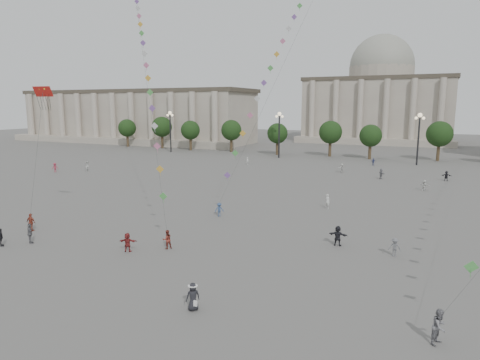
% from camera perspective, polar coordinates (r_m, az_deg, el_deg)
% --- Properties ---
extents(ground, '(360.00, 360.00, 0.00)m').
position_cam_1_polar(ground, '(32.77, -11.25, -12.10)').
color(ground, '#585653').
rests_on(ground, ground).
extents(hall_west, '(84.00, 26.22, 17.20)m').
position_cam_1_polar(hall_west, '(150.61, -13.82, 8.24)').
color(hall_west, gray).
rests_on(hall_west, ground).
extents(hall_central, '(48.30, 34.30, 35.50)m').
position_cam_1_polar(hall_central, '(154.78, 18.09, 10.23)').
color(hall_central, gray).
rests_on(hall_central, ground).
extents(tree_row, '(137.12, 5.12, 8.00)m').
position_cam_1_polar(tree_row, '(104.29, 14.56, 5.90)').
color(tree_row, '#3A2C1D').
rests_on(tree_row, ground).
extents(lamp_post_far_west, '(2.00, 0.90, 10.65)m').
position_cam_1_polar(lamp_post_far_west, '(113.69, -9.29, 7.38)').
color(lamp_post_far_west, '#262628').
rests_on(lamp_post_far_west, ground).
extents(lamp_post_mid_west, '(2.00, 0.90, 10.65)m').
position_cam_1_polar(lamp_post_mid_west, '(100.22, 5.25, 7.14)').
color(lamp_post_mid_west, '#262628').
rests_on(lamp_post_mid_west, ground).
extents(lamp_post_mid_east, '(2.00, 0.90, 10.65)m').
position_cam_1_polar(lamp_post_mid_east, '(94.67, 22.76, 6.25)').
color(lamp_post_mid_east, '#262628').
rests_on(lamp_post_mid_east, ground).
extents(person_crowd_0, '(0.95, 0.69, 1.50)m').
position_cam_1_polar(person_crowd_0, '(91.58, 17.34, 2.32)').
color(person_crowd_0, navy).
rests_on(person_crowd_0, ground).
extents(person_crowd_1, '(1.04, 1.13, 1.87)m').
position_cam_1_polar(person_crowd_1, '(84.80, -19.66, 1.74)').
color(person_crowd_1, silver).
rests_on(person_crowd_1, ground).
extents(person_crowd_2, '(1.26, 1.25, 1.74)m').
position_cam_1_polar(person_crowd_2, '(85.60, -23.44, 1.53)').
color(person_crowd_2, '#9C2A3F').
rests_on(person_crowd_2, ground).
extents(person_crowd_3, '(1.68, 0.58, 1.79)m').
position_cam_1_polar(person_crowd_3, '(38.75, 12.91, -7.26)').
color(person_crowd_3, black).
rests_on(person_crowd_3, ground).
extents(person_crowd_4, '(1.18, 1.57, 1.65)m').
position_cam_1_polar(person_crowd_4, '(80.52, 13.40, 1.57)').
color(person_crowd_4, silver).
rests_on(person_crowd_4, ground).
extents(person_crowd_6, '(1.02, 0.62, 1.54)m').
position_cam_1_polar(person_crowd_6, '(37.46, 19.93, -8.42)').
color(person_crowd_6, slate).
rests_on(person_crowd_6, ground).
extents(person_crowd_7, '(1.49, 1.09, 1.56)m').
position_cam_1_polar(person_crowd_7, '(67.22, 23.35, -0.65)').
color(person_crowd_7, silver).
rests_on(person_crowd_7, ground).
extents(person_crowd_9, '(1.56, 0.70, 1.62)m').
position_cam_1_polar(person_crowd_9, '(77.37, 25.81, 0.49)').
color(person_crowd_9, black).
rests_on(person_crowd_9, ground).
extents(person_crowd_10, '(0.38, 0.56, 1.50)m').
position_cam_1_polar(person_crowd_10, '(88.79, 1.02, 2.55)').
color(person_crowd_10, silver).
rests_on(person_crowd_10, ground).
extents(person_crowd_12, '(1.37, 1.58, 1.72)m').
position_cam_1_polar(person_crowd_12, '(75.33, 18.31, 0.79)').
color(person_crowd_12, slate).
rests_on(person_crowd_12, ground).
extents(person_crowd_13, '(0.76, 0.66, 1.74)m').
position_cam_1_polar(person_crowd_13, '(52.21, 11.59, -2.78)').
color(person_crowd_13, silver).
rests_on(person_crowd_13, ground).
extents(tourist_0, '(1.07, 0.51, 1.76)m').
position_cam_1_polar(tourist_0, '(46.78, -26.09, -5.08)').
color(tourist_0, brown).
rests_on(tourist_0, ground).
extents(tourist_1, '(0.99, 0.88, 1.61)m').
position_cam_1_polar(tourist_1, '(43.08, -29.28, -6.68)').
color(tourist_1, black).
rests_on(tourist_1, ground).
extents(tourist_2, '(1.58, 0.97, 1.63)m').
position_cam_1_polar(tourist_2, '(37.55, -14.76, -8.03)').
color(tourist_2, maroon).
rests_on(tourist_2, ground).
extents(tourist_3, '(1.15, 0.94, 1.83)m').
position_cam_1_polar(tourist_3, '(42.68, -26.21, -6.43)').
color(tourist_3, slate).
rests_on(tourist_3, ground).
extents(kite_flyer_0, '(0.98, 1.02, 1.66)m').
position_cam_1_polar(kite_flyer_0, '(37.55, -9.69, -7.81)').
color(kite_flyer_0, maroon).
rests_on(kite_flyer_0, ground).
extents(kite_flyer_1, '(1.14, 1.05, 1.54)m').
position_cam_1_polar(kite_flyer_1, '(47.56, -2.79, -3.96)').
color(kite_flyer_1, '#354D77').
rests_on(kite_flyer_1, ground).
extents(kite_flyer_2, '(1.05, 1.15, 1.90)m').
position_cam_1_polar(kite_flyer_2, '(25.43, 25.06, -17.29)').
color(kite_flyer_2, slate).
rests_on(kite_flyer_2, ground).
extents(hat_person, '(0.99, 0.97, 1.72)m').
position_cam_1_polar(hat_person, '(26.71, -6.29, -15.14)').
color(hat_person, black).
rests_on(hat_person, ground).
extents(dragon_kite, '(2.23, 2.23, 12.80)m').
position_cam_1_polar(dragon_kite, '(48.76, -24.72, 9.79)').
color(dragon_kite, '#B41913').
rests_on(dragon_kite, ground).
extents(kite_train_west, '(32.69, 38.01, 63.39)m').
position_cam_1_polar(kite_train_west, '(63.44, -13.05, 18.48)').
color(kite_train_west, '#3F3F3F').
rests_on(kite_train_west, ground).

